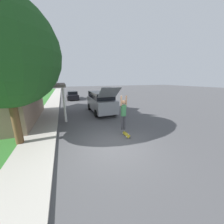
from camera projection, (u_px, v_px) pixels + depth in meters
name	position (u px, v px, depth m)	size (l,w,h in m)	color
ground_plane	(112.00, 146.00, 6.41)	(120.00, 120.00, 0.00)	#49494C
sidewalk	(47.00, 119.00, 10.55)	(1.80, 80.00, 0.10)	#ADA89E
lawn_tree_near	(2.00, 53.00, 5.44)	(4.91, 4.91, 6.84)	brown
suv_parked	(101.00, 102.00, 12.77)	(2.06, 5.63, 2.76)	gray
car_down_street	(72.00, 95.00, 21.56)	(1.86, 4.60, 1.42)	black
skateboarder	(123.00, 112.00, 7.36)	(0.41, 0.24, 2.07)	#38383D
skateboard	(126.00, 134.00, 7.51)	(0.22, 0.84, 0.23)	#A89323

